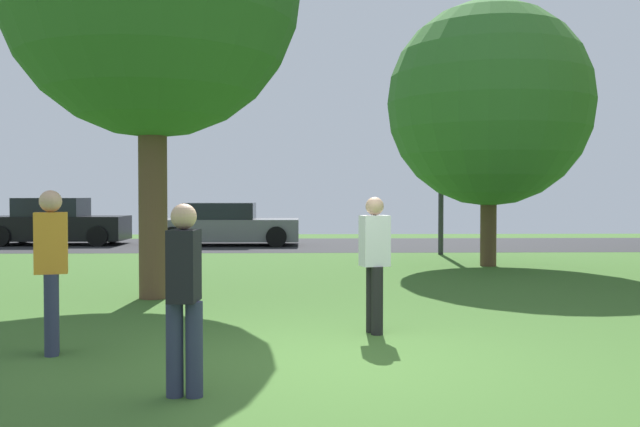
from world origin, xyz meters
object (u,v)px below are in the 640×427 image
person_bystander (184,292)px  parked_car_black (57,223)px  maple_tree_near (489,104)px  street_lamp_post (441,171)px  parked_car_grey (226,226)px  person_catcher (375,259)px  person_thrower (51,264)px

person_bystander → parked_car_black: 18.74m
maple_tree_near → street_lamp_post: bearing=98.9°
person_bystander → street_lamp_post: 14.21m
person_bystander → parked_car_grey: 17.05m
maple_tree_near → parked_car_grey: 9.93m
person_catcher → parked_car_grey: (-3.24, 14.43, -0.25)m
maple_tree_near → person_catcher: maple_tree_near is taller
person_bystander → street_lamp_post: street_lamp_post is taller
parked_car_black → street_lamp_post: bearing=-19.3°
person_bystander → person_thrower: bearing=49.9°
parked_car_black → parked_car_grey: (5.49, -0.43, -0.06)m
person_catcher → parked_car_black: size_ratio=0.37×
maple_tree_near → person_thrower: (-6.82, -8.71, -2.74)m
person_catcher → person_bystander: size_ratio=1.03×
person_catcher → parked_car_grey: size_ratio=0.35×
street_lamp_post → parked_car_grey: bearing=149.3°
person_catcher → parked_car_grey: person_catcher is taller
person_bystander → parked_car_black: person_bystander is taller
person_bystander → street_lamp_post: bearing=-15.4°
parked_car_grey → maple_tree_near: bearing=-45.3°
maple_tree_near → parked_car_black: maple_tree_near is taller
person_catcher → street_lamp_post: bearing=-121.5°
person_bystander → maple_tree_near: bearing=-22.7°
maple_tree_near → parked_car_black: bearing=149.5°
maple_tree_near → street_lamp_post: size_ratio=1.33×
parked_car_black → parked_car_grey: parked_car_black is taller
person_thrower → street_lamp_post: size_ratio=0.37×
person_thrower → parked_car_black: 16.72m
maple_tree_near → parked_car_grey: size_ratio=1.32×
maple_tree_near → person_thrower: maple_tree_near is taller
parked_car_black → person_thrower: bearing=-71.4°
person_thrower → person_catcher: (3.41, 1.00, -0.05)m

